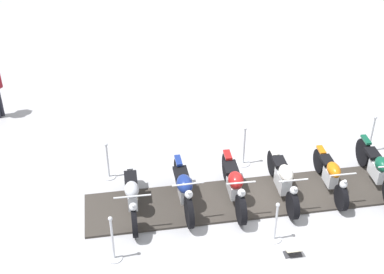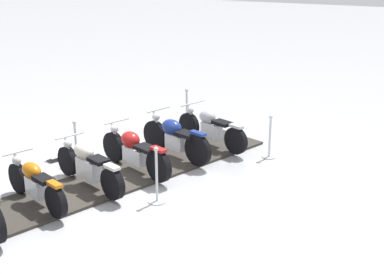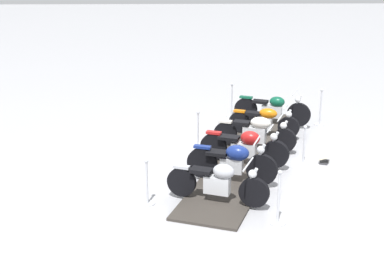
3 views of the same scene
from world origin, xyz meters
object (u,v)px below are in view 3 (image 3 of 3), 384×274
Objects in this scene: info_placard at (324,160)px; motorcycle_copper at (265,121)px; motorcycle_maroon at (245,146)px; stanchion_left_front at (147,190)px; motorcycle_cream at (256,132)px; stanchion_right_front at (278,207)px; motorcycle_navy at (233,161)px; motorcycle_forest at (273,109)px; stanchion_right_rear at (320,113)px; stanchion_left_rear at (231,106)px; stanchion_left_mid at (198,139)px; stanchion_right_mid at (304,151)px; motorcycle_chrome at (219,182)px.

motorcycle_copper is at bearing -129.03° from info_placard.
stanchion_left_front is at bearing -115.37° from motorcycle_maroon.
info_placard is (1.62, -0.96, -0.44)m from motorcycle_cream.
info_placard is at bearing 61.96° from stanchion_right_front.
motorcycle_navy is at bearing -89.06° from motorcycle_cream.
motorcycle_forest is 6.51m from stanchion_right_front.
stanchion_right_rear reaches higher than stanchion_left_rear.
stanchion_left_front is (-2.74, -3.26, -0.18)m from motorcycle_cream.
motorcycle_cream is 2.35m from motorcycle_forest.
motorcycle_navy is 5.37m from stanchion_right_rear.
motorcycle_navy is 1.17m from motorcycle_maroon.
stanchion_left_front is 0.90× the size of stanchion_right_front.
stanchion_left_mid reaches higher than motorcycle_maroon.
stanchion_right_mid is at bearing 30.45° from stanchion_left_front.
motorcycle_forest is 2.16× the size of stanchion_left_front.
motorcycle_forest is 2.18× the size of stanchion_right_mid.
stanchion_right_mid is at bearing 66.15° from motorcycle_chrome.
motorcycle_copper is (0.41, 1.10, -0.02)m from motorcycle_cream.
stanchion_left_mid is at bearing 158.92° from motorcycle_maroon.
motorcycle_maroon reaches higher than stanchion_left_front.
stanchion_left_front is 7.40m from stanchion_right_rear.
stanchion_left_rear is 4.58m from info_placard.
stanchion_right_front is at bearing -110.39° from stanchion_right_rear.
stanchion_left_front reaches higher than motorcycle_copper.
motorcycle_navy is 0.95× the size of motorcycle_maroon.
stanchion_left_mid reaches higher than stanchion_right_mid.
stanchion_left_front is 0.90× the size of stanchion_right_rear.
motorcycle_cream is 1.49m from stanchion_right_mid.
stanchion_left_front is at bearing -108.66° from motorcycle_cream.
motorcycle_chrome is 2.09× the size of stanchion_left_front.
motorcycle_navy is 2.24m from stanchion_right_mid.
motorcycle_chrome is 0.99× the size of motorcycle_maroon.
stanchion_left_rear is at bearing 69.61° from stanchion_left_front.
motorcycle_navy is 5.39m from stanchion_left_rear.
stanchion_left_mid is at bearing 127.87° from motorcycle_navy.
stanchion_left_rear is at bearing 162.60° from motorcycle_forest.
motorcycle_navy is 2.02× the size of stanchion_right_mid.
motorcycle_maroon is at bearing -88.31° from motorcycle_forest.
motorcycle_forest is at bearing 91.05° from motorcycle_chrome.
stanchion_right_rear is at bearing 69.61° from stanchion_right_mid.
motorcycle_maroon is at bearing 42.94° from stanchion_left_front.
motorcycle_chrome is 3.24m from stanchion_right_mid.
stanchion_left_rear is 3.43m from stanchion_left_mid.
stanchion_right_rear is at bearing 65.40° from motorcycle_cream.
motorcycle_forest is (1.23, 3.30, 0.01)m from motorcycle_maroon.
motorcycle_navy is at bearing -88.54° from motorcycle_maroon.
motorcycle_maroon is 4.24m from stanchion_right_rear.
stanchion_left_front is 1.01× the size of stanchion_right_mid.
stanchion_right_mid reaches higher than motorcycle_chrome.
stanchion_right_rear is (1.86, 1.09, -0.09)m from motorcycle_copper.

